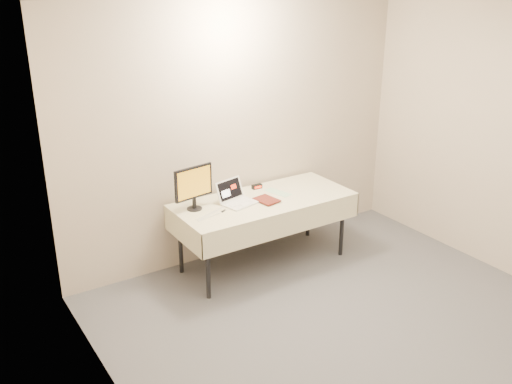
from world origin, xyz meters
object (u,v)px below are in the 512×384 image
laptop (236,198)px  monitor (194,185)px  book (260,192)px  table (264,205)px

laptop → monitor: size_ratio=0.90×
laptop → book: size_ratio=1.58×
table → book: size_ratio=7.51×
table → book: bearing=-141.2°
monitor → book: 0.67m
table → monitor: bearing=168.6°
table → book: book is taller
monitor → book: (0.62, -0.23, -0.13)m
monitor → table: bearing=-20.7°
laptop → book: 0.25m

